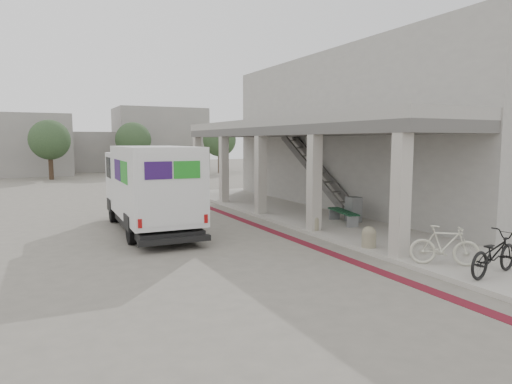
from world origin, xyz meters
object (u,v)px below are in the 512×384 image
bicycle_cream (445,245)px  utility_cabinet (353,209)px  bench (343,214)px  fedex_truck (150,186)px  bicycle_black (494,253)px

bicycle_cream → utility_cabinet: bearing=21.8°
bench → utility_cabinet: 0.57m
utility_cabinet → bicycle_cream: bicycle_cream is taller
fedex_truck → bicycle_cream: fedex_truck is taller
bench → fedex_truck: bearing=173.9°
bicycle_black → bench: bearing=-18.2°
bench → bicycle_cream: bearing=-89.0°
bicycle_black → bicycle_cream: (-0.32, 1.08, -0.01)m
bench → bicycle_black: size_ratio=1.05×
fedex_truck → utility_cabinet: (7.05, -2.21, -0.98)m
bicycle_cream → bench: bearing=26.6°
bicycle_black → fedex_truck: bearing=21.3°
bench → utility_cabinet: bearing=23.9°
utility_cabinet → fedex_truck: bearing=168.7°
fedex_truck → bicycle_cream: bearing=-55.3°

